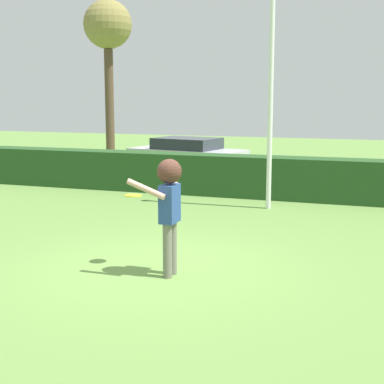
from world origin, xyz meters
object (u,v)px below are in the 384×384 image
frisbee (133,195)px  person (169,200)px  maple_tree (108,30)px  lamppost (271,76)px  parked_car_silver (187,153)px

frisbee → person: bearing=-23.5°
maple_tree → person: bearing=-59.6°
frisbee → lamppost: (1.03, 5.49, 2.04)m
frisbee → maple_tree: maple_tree is taller
person → maple_tree: size_ratio=0.25×
person → frisbee: 0.82m
person → parked_car_silver: person is taller
frisbee → parked_car_silver: parked_car_silver is taller
person → parked_car_silver: 12.22m
person → maple_tree: 19.59m
frisbee → maple_tree: 18.96m
person → parked_car_silver: (-3.97, 11.54, -0.50)m
person → lamppost: lamppost is taller
person → lamppost: size_ratio=0.31×
person → frisbee: (-0.75, 0.33, -0.03)m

